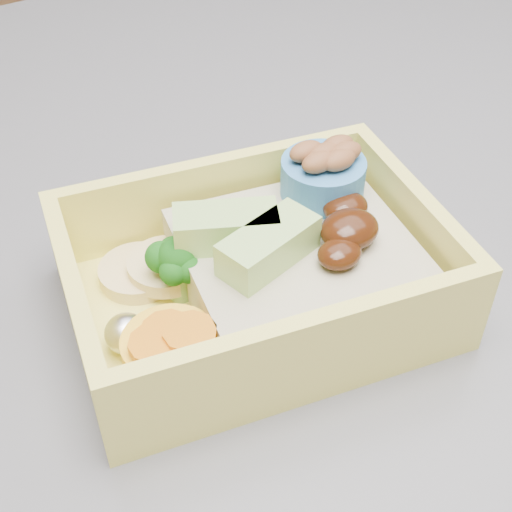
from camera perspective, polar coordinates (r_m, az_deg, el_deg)
bento_box at (r=0.39m, az=0.75°, el=-1.02°), size 0.23×0.18×0.07m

